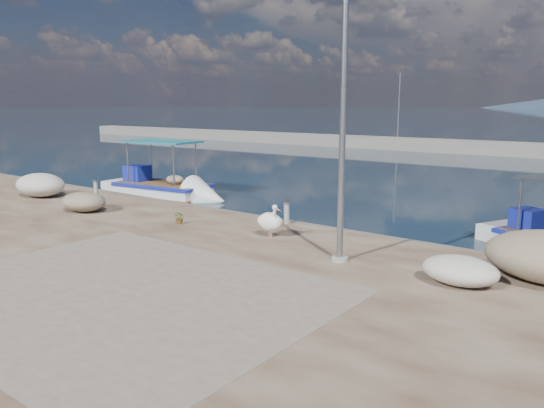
{
  "coord_description": "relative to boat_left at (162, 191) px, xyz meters",
  "views": [
    {
      "loc": [
        10.31,
        -9.65,
        4.51
      ],
      "look_at": [
        0.0,
        3.8,
        1.3
      ],
      "focal_mm": 35.0,
      "sensor_mm": 36.0,
      "label": 1
    }
  ],
  "objects": [
    {
      "name": "ground",
      "position": [
        9.82,
        -7.61,
        -0.25
      ],
      "size": [
        1400.0,
        1400.0,
        0.0
      ],
      "primitive_type": "plane",
      "color": "#162635",
      "rests_on": "ground"
    },
    {
      "name": "quay_patch",
      "position": [
        10.82,
        -10.61,
        0.25
      ],
      "size": [
        9.0,
        7.0,
        0.01
      ],
      "primitive_type": "cube",
      "color": "gray",
      "rests_on": "quay"
    },
    {
      "name": "breakwater",
      "position": [
        9.81,
        32.39,
        0.35
      ],
      "size": [
        120.0,
        2.2,
        7.5
      ],
      "color": "gray",
      "rests_on": "ground"
    },
    {
      "name": "boat_left",
      "position": [
        0.0,
        0.0,
        0.0
      ],
      "size": [
        6.88,
        2.99,
        3.2
      ],
      "rotation": [
        0.0,
        0.0,
        0.12
      ],
      "color": "white",
      "rests_on": "ground"
    },
    {
      "name": "pelican",
      "position": [
        10.53,
        -4.83,
        0.75
      ],
      "size": [
        1.11,
        0.77,
        1.06
      ],
      "rotation": [
        0.0,
        0.0,
        -0.4
      ],
      "color": "tan",
      "rests_on": "quay"
    },
    {
      "name": "lamp_post",
      "position": [
        13.46,
        -5.66,
        3.55
      ],
      "size": [
        0.44,
        0.96,
        7.0
      ],
      "color": "gray",
      "rests_on": "quay"
    },
    {
      "name": "bollard_near",
      "position": [
        9.83,
        -3.01,
        0.66
      ],
      "size": [
        0.25,
        0.25,
        0.76
      ],
      "color": "gray",
      "rests_on": "quay"
    },
    {
      "name": "bollard_far",
      "position": [
        -0.11,
        -3.66,
        0.64
      ],
      "size": [
        0.24,
        0.24,
        0.72
      ],
      "color": "gray",
      "rests_on": "quay"
    },
    {
      "name": "potted_plant",
      "position": [
        7.0,
        -5.26,
        0.47
      ],
      "size": [
        0.41,
        0.36,
        0.43
      ],
      "primitive_type": "imported",
      "rotation": [
        0.0,
        0.0,
        -0.06
      ],
      "color": "#33722D",
      "rests_on": "quay"
    },
    {
      "name": "net_pile_a",
      "position": [
        -1.93,
        -5.22,
        0.76
      ],
      "size": [
        2.49,
        1.81,
        1.02
      ],
      "primitive_type": "ellipsoid",
      "color": "silver",
      "rests_on": "quay"
    },
    {
      "name": "net_pile_b",
      "position": [
        2.46,
        -5.95,
        0.61
      ],
      "size": [
        1.86,
        1.45,
        0.72
      ],
      "primitive_type": "ellipsoid",
      "color": "gray",
      "rests_on": "quay"
    },
    {
      "name": "net_pile_d",
      "position": [
        16.54,
        -5.61,
        0.57
      ],
      "size": [
        1.71,
        1.28,
        0.64
      ],
      "primitive_type": "ellipsoid",
      "color": "silver",
      "rests_on": "quay"
    }
  ]
}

